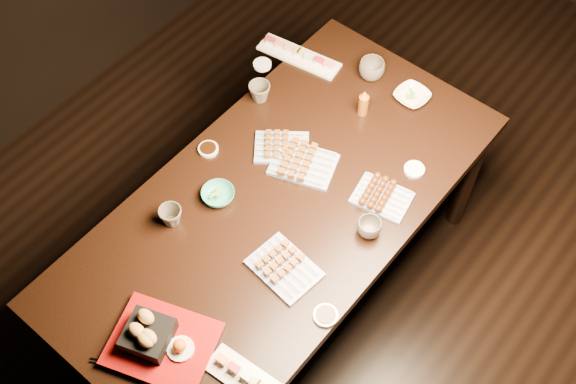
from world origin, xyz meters
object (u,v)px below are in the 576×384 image
Objects in this scene: dining_table at (280,253)px; teacup_near_left at (171,216)px; sushi_platter_far at (299,54)px; condiment_bottle at (364,102)px; yakitori_plate_right at (284,265)px; edamame_bowl_cream at (412,96)px; edamame_bowl_green at (218,195)px; yakitori_plate_center at (304,161)px; teacup_far_right at (372,69)px; teacup_mid_right at (369,228)px; yakitori_plate_left at (282,144)px; teacup_far_left at (260,92)px; tempura_tray at (160,339)px.

teacup_near_left is at bearing -142.70° from dining_table.
condiment_bottle is (0.39, -0.07, 0.04)m from sushi_platter_far.
yakitori_plate_right is 0.94m from edamame_bowl_cream.
yakitori_plate_right is at bearing -11.00° from edamame_bowl_green.
sushi_platter_far is at bearing 111.12° from yakitori_plate_center.
teacup_far_right is at bearing 82.56° from teacup_near_left.
dining_table is 7.51× the size of yakitori_plate_center.
edamame_bowl_green is at bearing 175.34° from yakitori_plate_right.
sushi_platter_far reaches higher than edamame_bowl_cream.
dining_table is at bearing -81.17° from teacup_far_right.
yakitori_plate_left is at bearing 169.13° from teacup_mid_right.
teacup_near_left reaches higher than sushi_platter_far.
condiment_bottle is (0.02, 0.36, 0.03)m from yakitori_plate_center.
teacup_far_left reaches higher than yakitori_plate_right.
yakitori_plate_center is at bearing 167.38° from teacup_mid_right.
teacup_near_left is 1.05m from teacup_far_right.
sushi_platter_far is 0.49m from yakitori_plate_left.
condiment_bottle is at bearing 30.78° from yakitori_plate_left.
edamame_bowl_cream is at bearing 59.01° from condiment_bottle.
edamame_bowl_cream is 0.20m from teacup_far_right.
dining_table is 21.25× the size of teacup_near_left.
yakitori_plate_right is at bearing -79.26° from yakitori_plate_center.
teacup_far_left is 0.83× the size of teacup_far_right.
tempura_tray is 1.22m from condiment_bottle.
edamame_bowl_cream is (0.50, 0.11, -0.01)m from sushi_platter_far.
tempura_tray reaches higher than edamame_bowl_cream.
sushi_platter_far is 0.28m from teacup_far_left.
yakitori_plate_center is at bearing 67.34° from teacup_near_left.
dining_table is 4.93× the size of sushi_platter_far.
yakitori_plate_center is 0.12m from yakitori_plate_left.
tempura_tray is at bearing -91.04° from edamame_bowl_cream.
dining_table is at bearing -90.15° from yakitori_plate_left.
edamame_bowl_green is 0.19m from teacup_near_left.
dining_table is 14.53× the size of edamame_bowl_green.
teacup_near_left is (-0.25, -0.31, 0.41)m from dining_table.
edamame_bowl_green is 0.60m from tempura_tray.
condiment_bottle is at bearing 75.25° from teacup_near_left.
condiment_bottle is at bearing -63.61° from teacup_far_right.
condiment_bottle reaches higher than teacup_far_left.
teacup_near_left is 0.95× the size of teacup_mid_right.
teacup_near_left reaches higher than yakitori_plate_center.
teacup_mid_right is (0.37, -0.08, 0.00)m from yakitori_plate_center.
yakitori_plate_center is at bearing -103.34° from edamame_bowl_cream.
edamame_bowl_cream is 1.27× the size of teacup_far_right.
teacup_far_left is 0.48m from teacup_far_right.
tempura_tray is at bearing -48.91° from teacup_near_left.
edamame_bowl_cream is at bearing -176.55° from sushi_platter_far.
edamame_bowl_green is at bearing 97.48° from sushi_platter_far.
tempura_tray is 1.10m from teacup_far_left.
sushi_platter_far is at bearing 100.01° from teacup_near_left.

